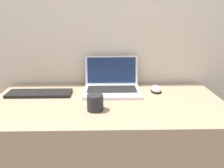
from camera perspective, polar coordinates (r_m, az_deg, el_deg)
wall_back at (r=1.59m, az=-1.41°, el=17.70°), size 7.00×0.04×2.50m
desk at (r=1.51m, az=-1.15°, el=-17.91°), size 1.42×0.67×0.75m
laptop at (r=1.49m, az=-0.08°, el=-0.13°), size 0.37×0.31×0.22m
drink_cup at (r=1.20m, az=-4.47°, el=-4.79°), size 0.09×0.09×0.09m
computer_mouse at (r=1.50m, az=11.41°, el=-1.36°), size 0.07×0.10×0.04m
external_keyboard at (r=1.50m, az=-18.45°, el=-2.33°), size 0.41×0.13×0.02m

